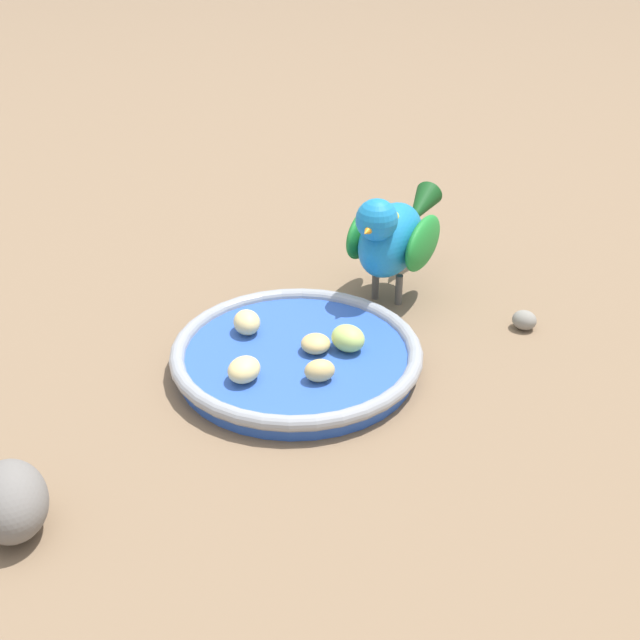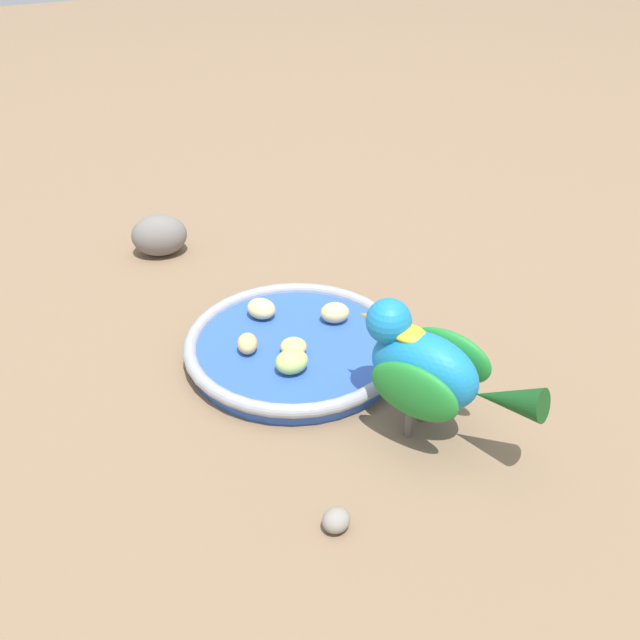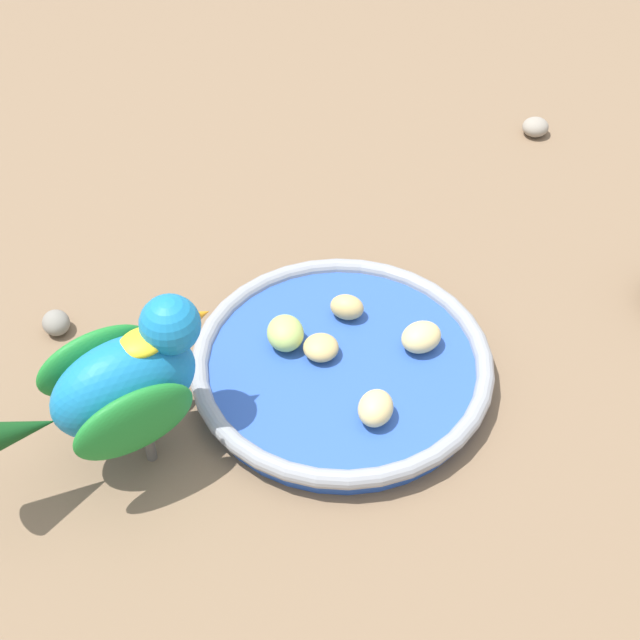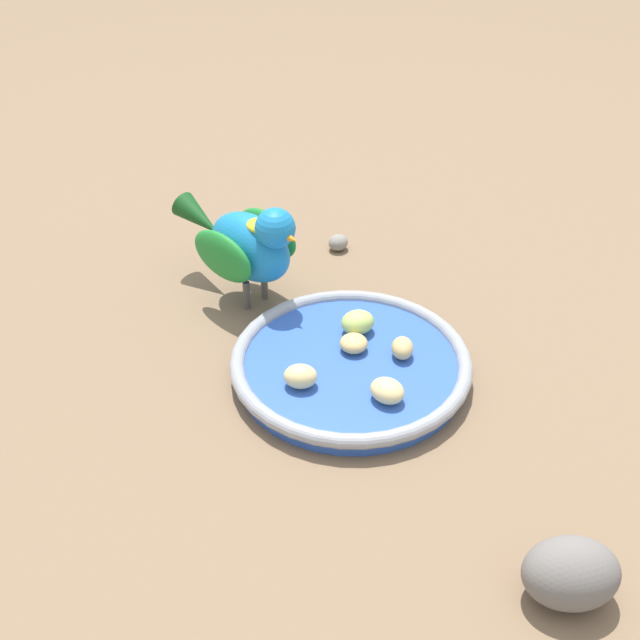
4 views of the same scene
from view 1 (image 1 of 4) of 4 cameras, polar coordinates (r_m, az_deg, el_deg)
ground_plane at (r=0.89m, az=-2.28°, el=-2.36°), size 4.00×4.00×0.00m
feeding_bowl at (r=0.86m, az=-1.70°, el=-2.40°), size 0.24×0.24×0.03m
apple_piece_0 at (r=0.86m, az=-0.28°, el=-1.50°), size 0.04×0.04×0.02m
apple_piece_1 at (r=0.89m, az=-4.64°, el=-0.14°), size 0.04×0.04×0.02m
apple_piece_2 at (r=0.82m, az=-4.82°, el=-3.14°), size 0.04×0.04×0.02m
apple_piece_3 at (r=0.86m, az=1.78°, el=-1.16°), size 0.03×0.04×0.02m
apple_piece_4 at (r=0.82m, az=-0.03°, el=-3.21°), size 0.03×0.03×0.02m
parrot at (r=0.96m, az=4.58°, el=5.39°), size 0.17×0.13×0.13m
rock_large at (r=0.72m, az=-18.95°, el=-10.76°), size 0.07×0.08×0.06m
pebble_1 at (r=0.95m, az=12.77°, el=-0.00°), size 0.03×0.03×0.02m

